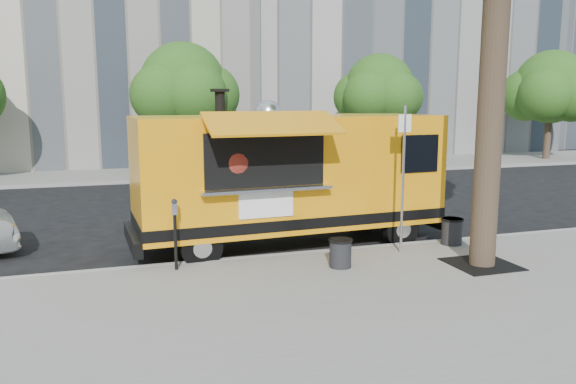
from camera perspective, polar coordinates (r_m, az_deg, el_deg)
name	(u,v)px	position (r m, az deg, el deg)	size (l,w,h in m)	color
ground	(305,247)	(12.66, 1.72, -5.57)	(120.00, 120.00, 0.00)	black
sidewalk	(389,305)	(9.14, 10.21, -11.22)	(60.00, 6.00, 0.15)	gray
curb	(320,254)	(11.80, 3.22, -6.32)	(60.00, 0.14, 0.16)	#999993
far_sidewalk	(206,171)	(25.56, -8.36, 2.13)	(60.00, 5.00, 0.15)	gray
building_right	(572,36)	(49.45, 26.87, 13.92)	(16.00, 12.00, 16.00)	beige
tree_well	(482,264)	(11.42, 19.07, -6.96)	(1.20, 1.20, 0.02)	black
far_tree_b	(183,86)	(24.43, -10.61, 10.58)	(3.60, 3.60, 5.50)	#33261C
far_tree_c	(379,89)	(26.81, 9.26, 10.25)	(3.24, 3.24, 5.21)	#33261C
far_tree_d	(551,87)	(32.71, 25.17, 9.62)	(3.78, 3.78, 5.64)	#33261C
sign_post	(403,171)	(11.54, 11.62, 2.13)	(0.28, 0.06, 3.00)	silver
parking_meter	(175,226)	(10.49, -11.41, -3.39)	(0.11, 0.11, 1.33)	black
food_truck	(288,175)	(12.39, 0.02, 1.78)	(7.11, 3.52, 3.46)	#FB9B0D
trash_bin_left	(452,230)	(12.71, 16.31, -3.77)	(0.48, 0.48, 0.57)	black
trash_bin_right	(340,252)	(10.62, 5.35, -6.10)	(0.45, 0.45, 0.54)	black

